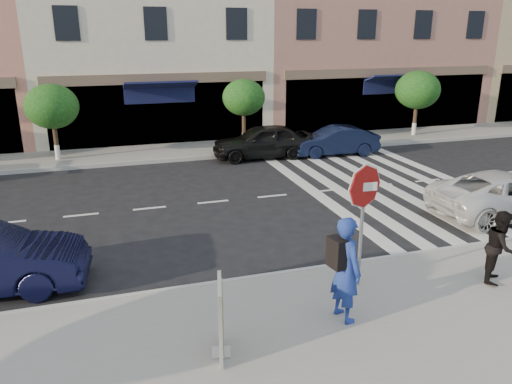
% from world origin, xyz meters
% --- Properties ---
extents(ground, '(120.00, 120.00, 0.00)m').
position_xyz_m(ground, '(0.00, 0.00, 0.00)').
color(ground, black).
rests_on(ground, ground).
extents(sidewalk_near, '(60.00, 4.50, 0.15)m').
position_xyz_m(sidewalk_near, '(0.00, -3.75, 0.07)').
color(sidewalk_near, gray).
rests_on(sidewalk_near, ground).
extents(sidewalk_far, '(60.00, 3.00, 0.15)m').
position_xyz_m(sidewalk_far, '(0.00, 11.00, 0.07)').
color(sidewalk_far, gray).
rests_on(sidewalk_far, ground).
extents(building_centre, '(11.00, 9.00, 11.00)m').
position_xyz_m(building_centre, '(-0.50, 17.00, 5.50)').
color(building_centre, beige).
rests_on(building_centre, ground).
extents(building_east_mid, '(13.00, 9.00, 13.00)m').
position_xyz_m(building_east_mid, '(11.50, 17.00, 6.50)').
color(building_east_mid, '#AB7366').
rests_on(building_east_mid, ground).
extents(street_tree_wb, '(2.10, 2.10, 3.06)m').
position_xyz_m(street_tree_wb, '(-5.00, 10.80, 2.31)').
color(street_tree_wb, '#473323').
rests_on(street_tree_wb, sidewalk_far).
extents(street_tree_c, '(1.90, 1.90, 3.04)m').
position_xyz_m(street_tree_c, '(3.00, 10.80, 2.36)').
color(street_tree_c, '#473323').
rests_on(street_tree_c, sidewalk_far).
extents(street_tree_ea, '(2.20, 2.20, 3.19)m').
position_xyz_m(street_tree_ea, '(12.00, 10.80, 2.39)').
color(street_tree_ea, '#473323').
rests_on(street_tree_ea, sidewalk_far).
extents(stop_sign, '(0.92, 0.12, 2.61)m').
position_xyz_m(stop_sign, '(1.63, -2.49, 2.04)').
color(stop_sign, gray).
rests_on(stop_sign, sidewalk_near).
extents(photographer, '(0.59, 0.79, 1.98)m').
position_xyz_m(photographer, '(0.75, -3.54, 1.14)').
color(photographer, navy).
rests_on(photographer, sidewalk_near).
extents(walker, '(0.95, 0.95, 1.56)m').
position_xyz_m(walker, '(4.50, -3.20, 0.93)').
color(walker, black).
rests_on(walker, sidewalk_near).
extents(poster_board, '(0.36, 0.84, 1.30)m').
position_xyz_m(poster_board, '(-1.65, -3.92, 0.78)').
color(poster_board, beige).
rests_on(poster_board, sidewalk_near).
extents(car_near_right, '(4.66, 2.20, 1.29)m').
position_xyz_m(car_near_right, '(8.00, 0.30, 0.64)').
color(car_near_right, silver).
rests_on(car_near_right, ground).
extents(car_far_mid, '(4.28, 1.82, 1.44)m').
position_xyz_m(car_far_mid, '(3.31, 9.05, 0.72)').
color(car_far_mid, black).
rests_on(car_far_mid, ground).
extents(car_far_right, '(3.85, 1.57, 1.24)m').
position_xyz_m(car_far_right, '(6.50, 8.63, 0.62)').
color(car_far_right, black).
rests_on(car_far_right, ground).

